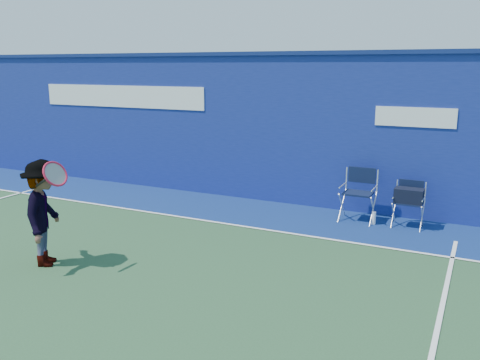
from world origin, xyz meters
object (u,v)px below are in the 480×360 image
at_px(water_bottle, 374,218).
at_px(tennis_player, 44,213).
at_px(directors_chair_right, 408,208).
at_px(directors_chair_left, 358,205).

bearing_deg(water_bottle, tennis_player, -134.33).
relative_size(directors_chair_right, water_bottle, 3.37).
relative_size(directors_chair_left, directors_chair_right, 1.18).
bearing_deg(water_bottle, directors_chair_right, 12.83).
xyz_separation_m(directors_chair_right, water_bottle, (-0.56, -0.13, -0.22)).
relative_size(directors_chair_left, water_bottle, 3.98).
bearing_deg(water_bottle, directors_chair_left, 159.53).
bearing_deg(directors_chair_right, tennis_player, -137.30).
relative_size(water_bottle, tennis_player, 0.15).
relative_size(directors_chair_right, tennis_player, 0.52).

